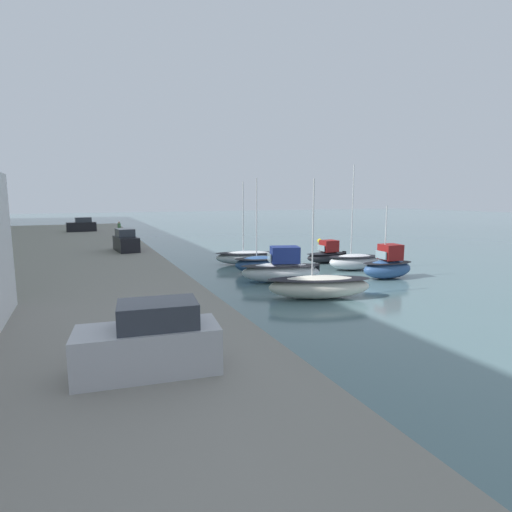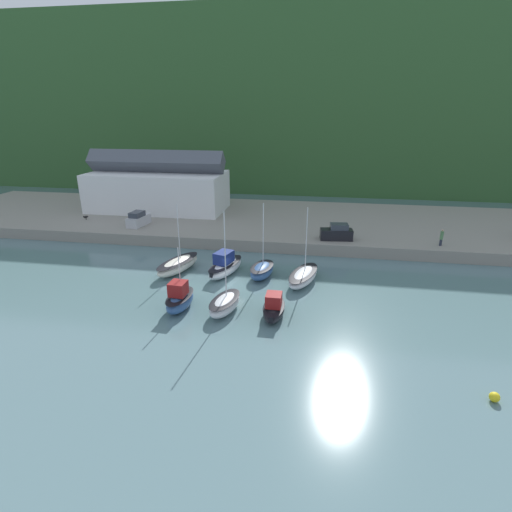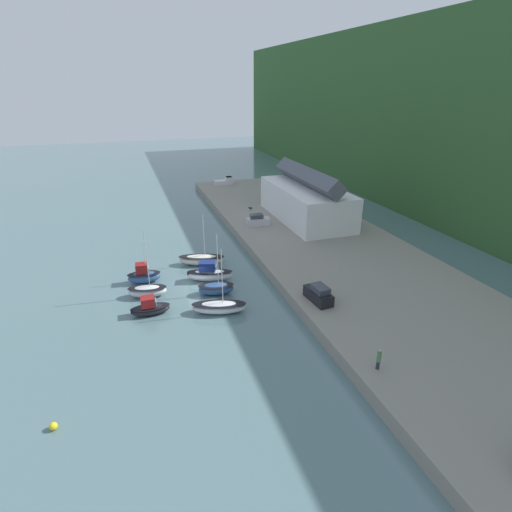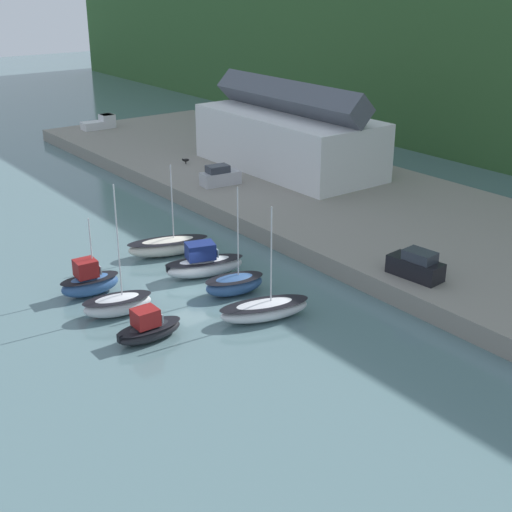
{
  "view_description": "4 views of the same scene",
  "coord_description": "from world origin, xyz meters",
  "px_view_note": "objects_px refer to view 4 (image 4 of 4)",
  "views": [
    {
      "loc": [
        -29.33,
        16.47,
        6.78
      ],
      "look_at": [
        -1.63,
        4.48,
        2.31
      ],
      "focal_mm": 28.0,
      "sensor_mm": 36.0,
      "label": 1
    },
    {
      "loc": [
        9.16,
        -38.97,
        17.91
      ],
      "look_at": [
        1.84,
        4.92,
        1.45
      ],
      "focal_mm": 28.0,
      "sensor_mm": 36.0,
      "label": 2
    },
    {
      "loc": [
        48.96,
        -7.71,
        25.7
      ],
      "look_at": [
        -2.73,
        9.54,
        2.12
      ],
      "focal_mm": 28.0,
      "sensor_mm": 36.0,
      "label": 3
    },
    {
      "loc": [
        43.24,
        -26.29,
        23.17
      ],
      "look_at": [
        2.13,
        4.78,
        2.18
      ],
      "focal_mm": 50.0,
      "sensor_mm": 36.0,
      "label": 4
    }
  ],
  "objects_px": {
    "moored_boat_1": "(204,264)",
    "moored_boat_6": "(149,329)",
    "moored_boat_3": "(264,310)",
    "moored_boat_5": "(118,304)",
    "pickup_truck_0": "(101,123)",
    "moored_boat_4": "(89,282)",
    "dog_on_quay": "(185,160)",
    "parked_car_2": "(416,266)",
    "parked_car_1": "(220,176)",
    "moored_boat_0": "(168,246)",
    "moored_boat_2": "(234,284)"
  },
  "relations": [
    {
      "from": "moored_boat_1",
      "to": "moored_boat_6",
      "type": "bearing_deg",
      "value": -36.0
    },
    {
      "from": "moored_boat_3",
      "to": "moored_boat_5",
      "type": "height_order",
      "value": "moored_boat_5"
    },
    {
      "from": "moored_boat_1",
      "to": "moored_boat_6",
      "type": "relative_size",
      "value": 1.46
    },
    {
      "from": "moored_boat_5",
      "to": "pickup_truck_0",
      "type": "height_order",
      "value": "moored_boat_5"
    },
    {
      "from": "moored_boat_3",
      "to": "moored_boat_5",
      "type": "bearing_deg",
      "value": -114.71
    },
    {
      "from": "moored_boat_4",
      "to": "moored_boat_6",
      "type": "height_order",
      "value": "moored_boat_4"
    },
    {
      "from": "dog_on_quay",
      "to": "moored_boat_3",
      "type": "bearing_deg",
      "value": -179.92
    },
    {
      "from": "parked_car_2",
      "to": "dog_on_quay",
      "type": "height_order",
      "value": "parked_car_2"
    },
    {
      "from": "moored_boat_5",
      "to": "pickup_truck_0",
      "type": "relative_size",
      "value": 2.03
    },
    {
      "from": "parked_car_2",
      "to": "pickup_truck_0",
      "type": "relative_size",
      "value": 0.92
    },
    {
      "from": "parked_car_1",
      "to": "dog_on_quay",
      "type": "bearing_deg",
      "value": 176.89
    },
    {
      "from": "moored_boat_0",
      "to": "moored_boat_3",
      "type": "bearing_deg",
      "value": 14.57
    },
    {
      "from": "moored_boat_2",
      "to": "moored_boat_6",
      "type": "bearing_deg",
      "value": -63.78
    },
    {
      "from": "moored_boat_1",
      "to": "parked_car_1",
      "type": "distance_m",
      "value": 20.74
    },
    {
      "from": "moored_boat_0",
      "to": "moored_boat_3",
      "type": "relative_size",
      "value": 0.96
    },
    {
      "from": "moored_boat_6",
      "to": "moored_boat_1",
      "type": "bearing_deg",
      "value": 127.08
    },
    {
      "from": "moored_boat_4",
      "to": "moored_boat_2",
      "type": "bearing_deg",
      "value": 57.38
    },
    {
      "from": "moored_boat_2",
      "to": "moored_boat_5",
      "type": "relative_size",
      "value": 0.87
    },
    {
      "from": "moored_boat_2",
      "to": "moored_boat_3",
      "type": "relative_size",
      "value": 1.02
    },
    {
      "from": "moored_boat_1",
      "to": "moored_boat_4",
      "type": "relative_size",
      "value": 1.12
    },
    {
      "from": "moored_boat_1",
      "to": "parked_car_1",
      "type": "relative_size",
      "value": 1.56
    },
    {
      "from": "moored_boat_0",
      "to": "parked_car_1",
      "type": "height_order",
      "value": "moored_boat_0"
    },
    {
      "from": "moored_boat_5",
      "to": "parked_car_1",
      "type": "height_order",
      "value": "moored_boat_5"
    },
    {
      "from": "dog_on_quay",
      "to": "moored_boat_6",
      "type": "bearing_deg",
      "value": 168.19
    },
    {
      "from": "moored_boat_2",
      "to": "moored_boat_4",
      "type": "bearing_deg",
      "value": -115.79
    },
    {
      "from": "moored_boat_3",
      "to": "moored_boat_6",
      "type": "distance_m",
      "value": 8.31
    },
    {
      "from": "moored_boat_3",
      "to": "moored_boat_4",
      "type": "relative_size",
      "value": 1.37
    },
    {
      "from": "moored_boat_3",
      "to": "dog_on_quay",
      "type": "xyz_separation_m",
      "value": [
        -34.83,
        15.15,
        1.25
      ]
    },
    {
      "from": "parked_car_2",
      "to": "dog_on_quay",
      "type": "xyz_separation_m",
      "value": [
        -38.58,
        3.73,
        -0.46
      ]
    },
    {
      "from": "moored_boat_5",
      "to": "moored_boat_6",
      "type": "distance_m",
      "value": 4.61
    },
    {
      "from": "moored_boat_0",
      "to": "parked_car_1",
      "type": "relative_size",
      "value": 1.82
    },
    {
      "from": "moored_boat_5",
      "to": "parked_car_1",
      "type": "bearing_deg",
      "value": 141.78
    },
    {
      "from": "parked_car_1",
      "to": "pickup_truck_0",
      "type": "bearing_deg",
      "value": -177.66
    },
    {
      "from": "moored_boat_4",
      "to": "dog_on_quay",
      "type": "distance_m",
      "value": 33.16
    },
    {
      "from": "moored_boat_2",
      "to": "moored_boat_5",
      "type": "xyz_separation_m",
      "value": [
        -2.18,
        -8.67,
        -0.0
      ]
    },
    {
      "from": "moored_boat_1",
      "to": "dog_on_quay",
      "type": "xyz_separation_m",
      "value": [
        -25.92,
        14.39,
        0.93
      ]
    },
    {
      "from": "moored_boat_3",
      "to": "dog_on_quay",
      "type": "distance_m",
      "value": 38.0
    },
    {
      "from": "dog_on_quay",
      "to": "moored_boat_0",
      "type": "bearing_deg",
      "value": 168.23
    },
    {
      "from": "moored_boat_4",
      "to": "parked_car_1",
      "type": "relative_size",
      "value": 1.39
    },
    {
      "from": "moored_boat_2",
      "to": "moored_boat_1",
      "type": "bearing_deg",
      "value": -169.7
    },
    {
      "from": "moored_boat_5",
      "to": "parked_car_2",
      "type": "height_order",
      "value": "moored_boat_5"
    },
    {
      "from": "moored_boat_4",
      "to": "pickup_truck_0",
      "type": "relative_size",
      "value": 1.28
    },
    {
      "from": "moored_boat_2",
      "to": "moored_boat_6",
      "type": "relative_size",
      "value": 1.81
    },
    {
      "from": "moored_boat_1",
      "to": "moored_boat_2",
      "type": "distance_m",
      "value": 4.25
    },
    {
      "from": "parked_car_2",
      "to": "pickup_truck_0",
      "type": "bearing_deg",
      "value": 80.03
    },
    {
      "from": "moored_boat_3",
      "to": "moored_boat_4",
      "type": "bearing_deg",
      "value": -128.09
    },
    {
      "from": "moored_boat_3",
      "to": "parked_car_1",
      "type": "relative_size",
      "value": 1.9
    },
    {
      "from": "moored_boat_0",
      "to": "moored_boat_3",
      "type": "xyz_separation_m",
      "value": [
        14.57,
        -0.78,
        -0.09
      ]
    },
    {
      "from": "moored_boat_3",
      "to": "parked_car_2",
      "type": "xyz_separation_m",
      "value": [
        3.74,
        11.42,
        1.71
      ]
    },
    {
      "from": "parked_car_1",
      "to": "moored_boat_2",
      "type": "bearing_deg",
      "value": -25.28
    }
  ]
}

